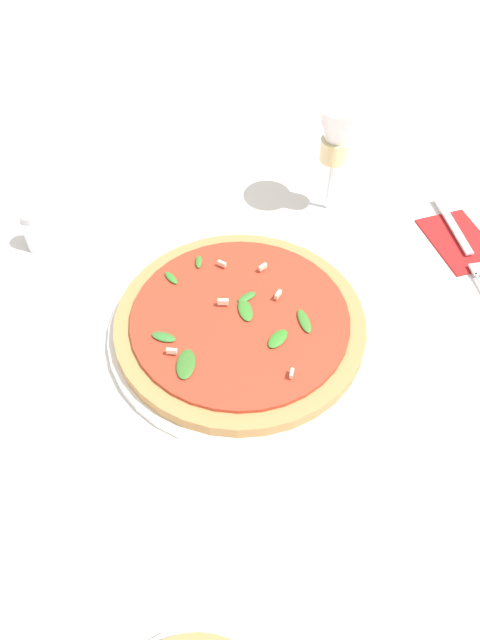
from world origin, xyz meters
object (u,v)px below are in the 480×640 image
object	(u,v)px
wine_glass	(336,137)
pizza_arugula_main	(240,326)
shaker_pepper	(34,231)
fork	(463,242)

from	to	relation	value
wine_glass	pizza_arugula_main	bearing A→B (deg)	-27.19
wine_glass	shaker_pepper	bearing A→B (deg)	-77.49
pizza_arugula_main	shaker_pepper	world-z (taller)	shaker_pepper
wine_glass	fork	xyz separation A→B (m)	(0.09, 0.20, -0.12)
wine_glass	fork	world-z (taller)	wine_glass
wine_glass	fork	distance (m)	0.25
pizza_arugula_main	fork	world-z (taller)	pizza_arugula_main
wine_glass	fork	bearing A→B (deg)	66.85
shaker_pepper	pizza_arugula_main	bearing A→B (deg)	61.71
pizza_arugula_main	shaker_pepper	size ratio (longest dim) A/B	5.25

